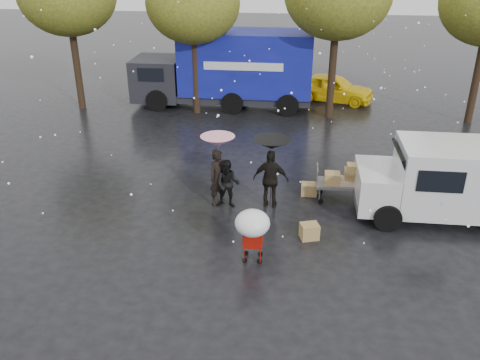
# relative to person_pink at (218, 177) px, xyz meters

# --- Properties ---
(ground) EXTENTS (90.00, 90.00, 0.00)m
(ground) POSITION_rel_person_pink_xyz_m (1.12, -1.28, -0.87)
(ground) COLOR black
(ground) RESTS_ON ground
(person_pink) EXTENTS (0.74, 0.75, 1.74)m
(person_pink) POSITION_rel_person_pink_xyz_m (0.00, 0.00, 0.00)
(person_pink) COLOR black
(person_pink) RESTS_ON ground
(person_middle) EXTENTS (0.73, 0.57, 1.48)m
(person_middle) POSITION_rel_person_pink_xyz_m (0.29, -0.13, -0.13)
(person_middle) COLOR black
(person_middle) RESTS_ON ground
(person_black) EXTENTS (1.08, 0.53, 1.78)m
(person_black) POSITION_rel_person_pink_xyz_m (1.55, 0.03, 0.02)
(person_black) COLOR black
(person_black) RESTS_ON ground
(umbrella_pink) EXTENTS (0.99, 0.99, 2.17)m
(umbrella_pink) POSITION_rel_person_pink_xyz_m (0.00, -0.00, 1.14)
(umbrella_pink) COLOR #4C4C4C
(umbrella_pink) RESTS_ON ground
(umbrella_black) EXTENTS (1.08, 1.08, 2.14)m
(umbrella_black) POSITION_rel_person_pink_xyz_m (1.55, 0.03, 1.12)
(umbrella_black) COLOR #4C4C4C
(umbrella_black) RESTS_ON ground
(vendor_cart) EXTENTS (1.52, 0.80, 1.27)m
(vendor_cart) POSITION_rel_person_pink_xyz_m (3.73, 0.66, -0.15)
(vendor_cart) COLOR slate
(vendor_cart) RESTS_ON ground
(shopping_cart) EXTENTS (0.84, 0.84, 1.46)m
(shopping_cart) POSITION_rel_person_pink_xyz_m (1.29, -2.97, 0.19)
(shopping_cart) COLOR #A61309
(shopping_cart) RESTS_ON ground
(white_van) EXTENTS (4.91, 2.18, 2.20)m
(white_van) POSITION_rel_person_pink_xyz_m (6.61, -0.01, 0.29)
(white_van) COLOR silver
(white_van) RESTS_ON ground
(blue_truck) EXTENTS (8.30, 2.60, 3.50)m
(blue_truck) POSITION_rel_person_pink_xyz_m (-1.07, 9.86, 0.89)
(blue_truck) COLOR navy
(blue_truck) RESTS_ON ground
(box_ground_near) EXTENTS (0.56, 0.50, 0.42)m
(box_ground_near) POSITION_rel_person_pink_xyz_m (2.69, -1.65, -0.66)
(box_ground_near) COLOR olive
(box_ground_near) RESTS_ON ground
(box_ground_far) EXTENTS (0.49, 0.38, 0.38)m
(box_ground_far) POSITION_rel_person_pink_xyz_m (2.70, 0.92, -0.68)
(box_ground_far) COLOR olive
(box_ground_far) RESTS_ON ground
(yellow_taxi) EXTENTS (4.19, 2.65, 1.33)m
(yellow_taxi) POSITION_rel_person_pink_xyz_m (3.88, 11.23, -0.21)
(yellow_taxi) COLOR yellow
(yellow_taxi) RESTS_ON ground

